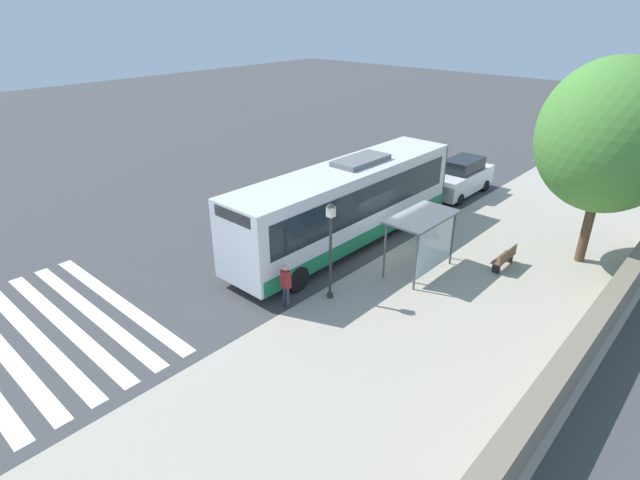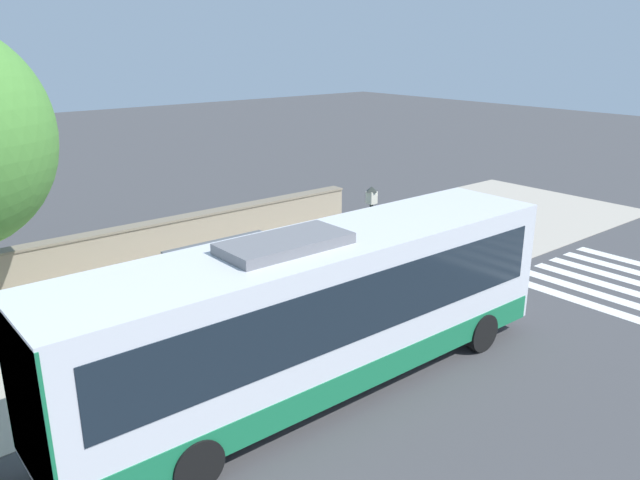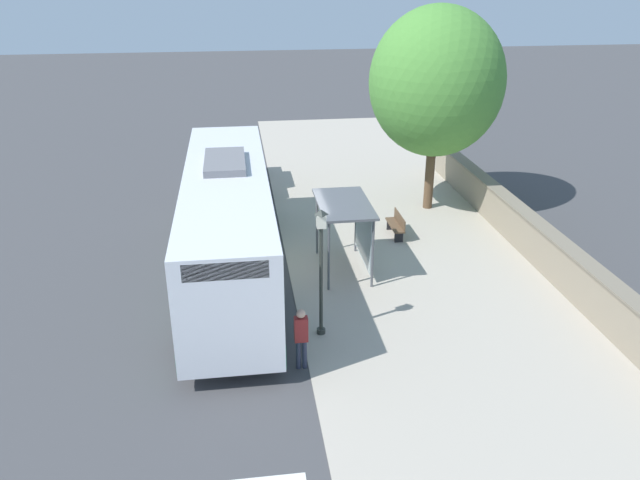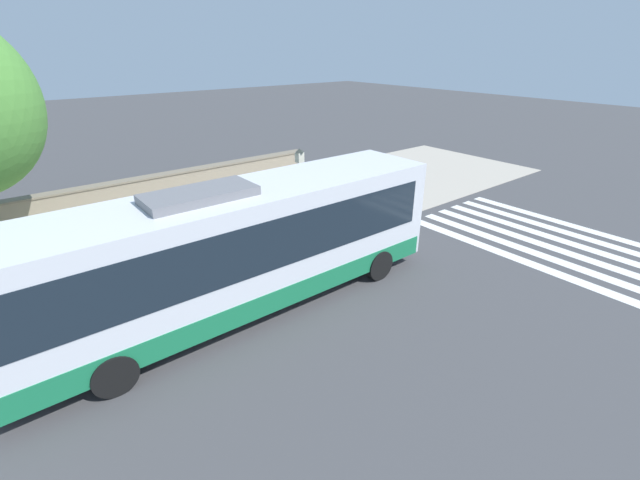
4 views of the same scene
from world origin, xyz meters
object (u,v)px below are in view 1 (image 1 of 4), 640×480
object	(u,v)px
pedestrian	(286,283)
street_lamp_near	(331,243)
bus_shelter	(425,226)
bench	(505,258)
parked_car_behind_bus	(461,178)
shade_tree	(610,137)
bus	(347,203)

from	to	relation	value
pedestrian	street_lamp_near	world-z (taller)	street_lamp_near
pedestrian	bus_shelter	bearing A→B (deg)	-111.69
bus_shelter	bench	bearing A→B (deg)	-132.66
bus_shelter	parked_car_behind_bus	bearing A→B (deg)	-70.91
parked_car_behind_bus	shade_tree	bearing A→B (deg)	152.60
bus	parked_car_behind_bus	xyz separation A→B (m)	(-0.68, -9.25, -0.96)
bus_shelter	parked_car_behind_bus	world-z (taller)	bus_shelter
street_lamp_near	bus	bearing A→B (deg)	-57.78
parked_car_behind_bus	bench	bearing A→B (deg)	129.46
bus	bus_shelter	bearing A→B (deg)	179.95
bus_shelter	bench	world-z (taller)	bus_shelter
bench	street_lamp_near	distance (m)	7.64
bus	shade_tree	distance (m)	10.38
bus_shelter	street_lamp_near	bearing A→B (deg)	69.70
bus	street_lamp_near	xyz separation A→B (m)	(-2.45, 3.89, 0.27)
shade_tree	parked_car_behind_bus	bearing A→B (deg)	-27.40
bus_shelter	street_lamp_near	distance (m)	4.15
bench	street_lamp_near	world-z (taller)	street_lamp_near
bus	street_lamp_near	world-z (taller)	bus
pedestrian	shade_tree	distance (m)	13.26
pedestrian	bench	size ratio (longest dim) A/B	1.12
bus	bus_shelter	size ratio (longest dim) A/B	4.03
street_lamp_near	shade_tree	size ratio (longest dim) A/B	0.45
bus_shelter	pedestrian	world-z (taller)	bus_shelter
bus_shelter	shade_tree	xyz separation A→B (m)	(-4.40, -5.31, 3.23)
street_lamp_near	bench	bearing A→B (deg)	-120.43
bus	pedestrian	world-z (taller)	bus
bench	parked_car_behind_bus	size ratio (longest dim) A/B	0.32
bus_shelter	street_lamp_near	size ratio (longest dim) A/B	0.82
shade_tree	pedestrian	bearing A→B (deg)	58.56
pedestrian	parked_car_behind_bus	world-z (taller)	parked_car_behind_bus
bus	bench	world-z (taller)	bus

